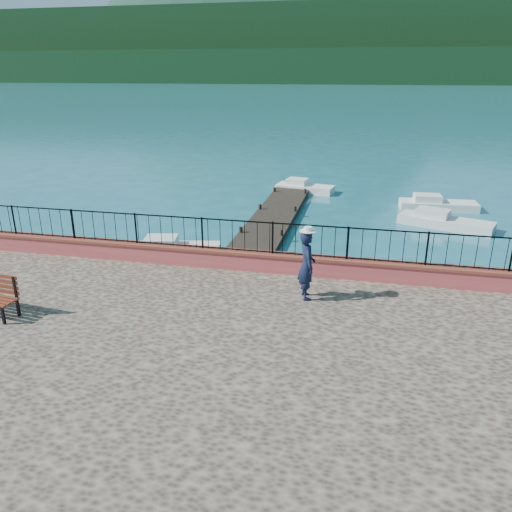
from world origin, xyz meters
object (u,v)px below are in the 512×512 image
at_px(boat_1, 446,219).
at_px(boat_2, 439,202).
at_px(person, 307,265).
at_px(boat_0, 175,246).
at_px(boat_4, 305,185).

distance_m(boat_1, boat_2, 3.30).
xyz_separation_m(person, boat_1, (5.17, 11.76, -1.73)).
distance_m(boat_0, boat_1, 12.78).
distance_m(boat_1, boat_4, 9.41).
relative_size(boat_2, boat_4, 1.15).
height_order(boat_0, boat_4, same).
xyz_separation_m(boat_0, boat_1, (11.03, 6.46, 0.00)).
height_order(person, boat_2, person).
bearing_deg(boat_4, boat_2, -8.10).
xyz_separation_m(boat_0, boat_2, (11.06, 9.76, 0.00)).
bearing_deg(person, boat_4, -12.11).
relative_size(boat_0, boat_4, 1.03).
bearing_deg(person, boat_2, -38.41).
height_order(person, boat_0, person).
distance_m(person, boat_2, 16.03).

